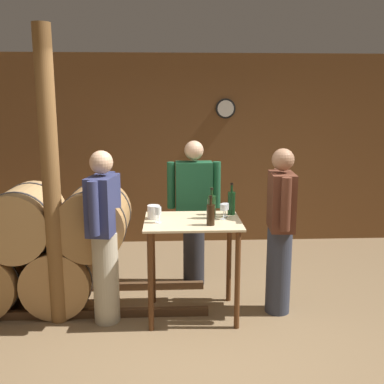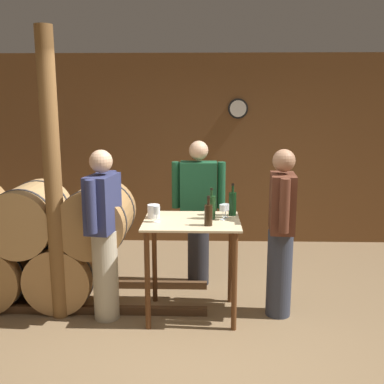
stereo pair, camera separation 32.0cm
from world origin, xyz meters
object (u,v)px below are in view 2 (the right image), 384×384
(wine_glass_near_left, at_px, (157,211))
(person_visitor_with_scarf, at_px, (104,232))
(wooden_post, at_px, (53,179))
(ice_bucket, at_px, (154,211))
(wine_bottle_left, at_px, (211,207))
(person_host, at_px, (198,210))
(wine_bottle_far_left, at_px, (208,214))
(person_visitor_bearded, at_px, (281,230))
(wine_glass_near_center, at_px, (211,204))
(wine_bottle_center, at_px, (233,203))
(wine_glass_far_side, at_px, (226,208))
(wine_glass_near_right, at_px, (223,208))

(wine_glass_near_left, height_order, person_visitor_with_scarf, person_visitor_with_scarf)
(wooden_post, bearing_deg, ice_bucket, 8.20)
(wine_bottle_left, height_order, person_host, person_host)
(wine_bottle_far_left, relative_size, person_visitor_bearded, 0.17)
(wine_bottle_far_left, relative_size, person_host, 0.17)
(wine_glass_near_left, relative_size, person_visitor_with_scarf, 0.09)
(wine_glass_near_center, bearing_deg, wooden_post, -170.09)
(wine_glass_near_left, relative_size, person_visitor_bearded, 0.09)
(wine_bottle_center, bearing_deg, person_visitor_with_scarf, -166.79)
(wine_glass_near_center, bearing_deg, wine_bottle_left, -90.61)
(person_host, distance_m, person_visitor_with_scarf, 1.22)
(wine_glass_far_side, bearing_deg, wine_glass_near_right, -107.41)
(wine_glass_near_center, height_order, person_visitor_with_scarf, person_visitor_with_scarf)
(person_host, relative_size, person_visitor_with_scarf, 1.00)
(wine_bottle_left, relative_size, wine_glass_near_right, 2.04)
(wine_glass_far_side, bearing_deg, person_visitor_with_scarf, -170.17)
(wooden_post, bearing_deg, wine_bottle_far_left, -4.77)
(wine_bottle_far_left, xyz_separation_m, wine_bottle_left, (0.03, 0.23, 0.01))
(wine_bottle_left, height_order, wine_glass_near_right, wine_bottle_left)
(wine_bottle_center, height_order, person_visitor_bearded, person_visitor_bearded)
(wine_glass_near_center, bearing_deg, person_visitor_bearded, -14.95)
(ice_bucket, xyz_separation_m, person_visitor_bearded, (1.21, -0.05, -0.16))
(wine_glass_near_left, xyz_separation_m, wine_glass_far_side, (0.64, 0.18, -0.01))
(wine_glass_near_center, distance_m, person_visitor_bearded, 0.71)
(wine_bottle_left, relative_size, wine_bottle_center, 0.95)
(wine_glass_far_side, bearing_deg, person_host, 112.17)
(wine_bottle_far_left, distance_m, ice_bucket, 0.58)
(wine_bottle_center, height_order, person_host, person_host)
(wine_glass_near_right, bearing_deg, wine_glass_near_left, -171.34)
(ice_bucket, distance_m, person_visitor_bearded, 1.22)
(wine_bottle_center, height_order, person_visitor_with_scarf, person_visitor_with_scarf)
(wine_glass_near_right, relative_size, person_host, 0.09)
(wine_bottle_far_left, height_order, wine_glass_near_center, wine_bottle_far_left)
(wine_bottle_left, height_order, ice_bucket, wine_bottle_left)
(wine_glass_near_left, xyz_separation_m, wine_glass_near_right, (0.61, 0.09, 0.00))
(wine_glass_near_left, distance_m, wine_glass_near_right, 0.62)
(person_visitor_with_scarf, bearing_deg, wine_glass_far_side, 9.83)
(wine_bottle_left, xyz_separation_m, wine_glass_near_right, (0.11, -0.04, -0.01))
(wine_bottle_left, height_order, person_visitor_bearded, person_visitor_bearded)
(wine_glass_near_center, relative_size, person_visitor_bearded, 0.09)
(wine_bottle_far_left, distance_m, wine_glass_near_center, 0.38)
(wine_glass_near_left, relative_size, wine_glass_near_center, 0.98)
(wine_glass_far_side, xyz_separation_m, person_host, (-0.27, 0.66, -0.19))
(wine_glass_near_right, bearing_deg, person_visitor_with_scarf, -174.27)
(wine_glass_near_right, bearing_deg, person_host, 107.97)
(wine_bottle_left, xyz_separation_m, person_visitor_with_scarf, (-1.00, -0.15, -0.21))
(wine_glass_near_center, distance_m, wine_glass_near_right, 0.21)
(wine_bottle_far_left, bearing_deg, wine_glass_near_center, 85.06)
(person_visitor_with_scarf, bearing_deg, wine_glass_near_center, 16.12)
(person_host, bearing_deg, wine_bottle_left, -79.37)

